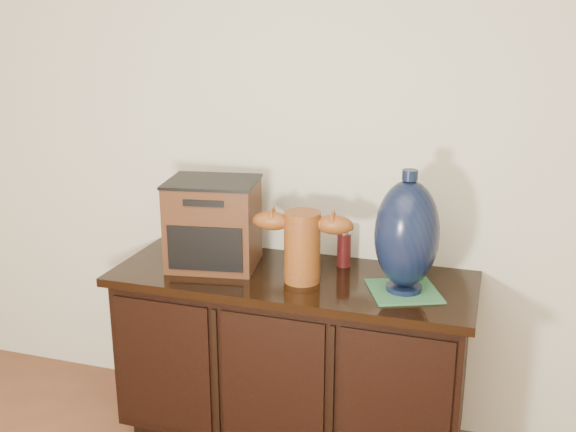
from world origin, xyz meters
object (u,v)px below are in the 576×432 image
(tv_radio, at_px, (213,223))
(lamp_base, at_px, (407,234))
(sideboard, at_px, (292,357))
(terracotta_vessel, at_px, (302,243))
(spray_can, at_px, (344,247))

(tv_radio, bearing_deg, lamp_base, -12.68)
(sideboard, height_order, terracotta_vessel, terracotta_vessel)
(tv_radio, xyz_separation_m, lamp_base, (0.80, -0.05, 0.05))
(spray_can, bearing_deg, sideboard, -137.33)
(lamp_base, bearing_deg, spray_can, 144.39)
(sideboard, distance_m, terracotta_vessel, 0.53)
(sideboard, relative_size, tv_radio, 3.60)
(tv_radio, distance_m, spray_can, 0.55)
(terracotta_vessel, distance_m, tv_radio, 0.40)
(tv_radio, relative_size, spray_can, 2.43)
(terracotta_vessel, height_order, tv_radio, tv_radio)
(tv_radio, bearing_deg, spray_can, 7.18)
(tv_radio, distance_m, lamp_base, 0.80)
(lamp_base, height_order, spray_can, lamp_base)
(sideboard, height_order, tv_radio, tv_radio)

